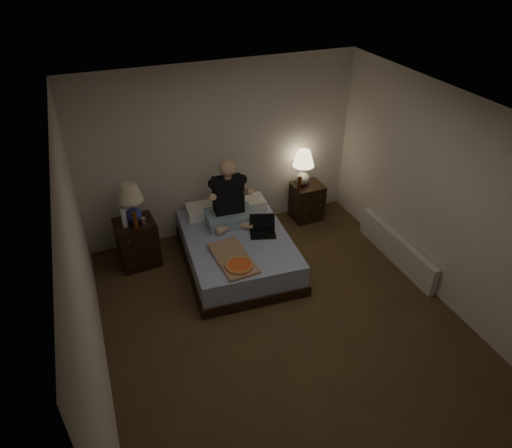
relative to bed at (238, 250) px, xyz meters
name	(u,v)px	position (x,y,z in m)	size (l,w,h in m)	color
floor	(284,323)	(0.12, -1.27, -0.22)	(4.00, 4.50, 0.00)	brown
ceiling	(294,119)	(0.12, -1.27, 2.28)	(4.00, 4.50, 0.00)	white
wall_back	(221,151)	(0.12, 0.98, 1.03)	(4.00, 2.50, 0.00)	silver
wall_front	(435,424)	(0.12, -3.52, 1.03)	(4.00, 2.50, 0.00)	silver
wall_left	(84,283)	(-1.88, -1.27, 1.03)	(4.50, 2.50, 0.00)	silver
wall_right	(445,200)	(2.12, -1.27, 1.03)	(4.50, 2.50, 0.00)	silver
bed	(238,250)	(0.00, 0.00, 0.00)	(1.34, 1.78, 0.45)	#576EAF
nightstand_left	(138,243)	(-1.25, 0.53, 0.11)	(0.51, 0.46, 0.66)	black
nightstand_right	(307,201)	(1.41, 0.73, 0.07)	(0.45, 0.40, 0.58)	black
lamp_left	(132,203)	(-1.23, 0.55, 0.72)	(0.32, 0.32, 0.56)	#2A389C
lamp_right	(303,168)	(1.34, 0.78, 0.64)	(0.32, 0.32, 0.56)	#9B9C93
water_bottle	(124,218)	(-1.36, 0.47, 0.56)	(0.07, 0.07, 0.25)	white
soda_can	(143,221)	(-1.14, 0.43, 0.49)	(0.07, 0.07, 0.10)	beige
beer_bottle_left	(135,220)	(-1.24, 0.39, 0.55)	(0.06, 0.06, 0.23)	#63310E
beer_bottle_right	(299,183)	(1.22, 0.65, 0.47)	(0.06, 0.06, 0.23)	#52230B
person	(229,193)	(0.02, 0.37, 0.69)	(0.66, 0.52, 0.93)	black
laptop	(263,227)	(0.34, -0.07, 0.34)	(0.34, 0.28, 0.24)	black
pizza_box	(239,266)	(-0.20, -0.63, 0.26)	(0.40, 0.76, 0.08)	tan
radiator	(396,248)	(2.05, -0.72, -0.02)	(0.10, 1.60, 0.40)	silver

